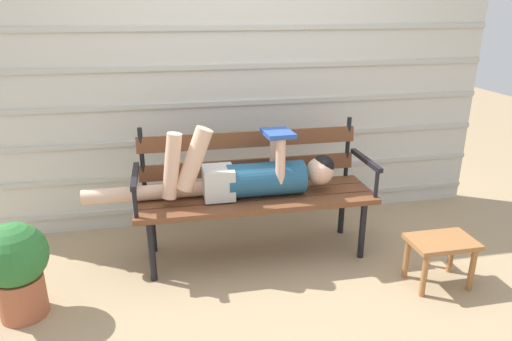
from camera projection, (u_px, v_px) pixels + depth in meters
name	position (u px, v px, depth m)	size (l,w,h in m)	color
ground_plane	(258.00, 260.00, 3.18)	(12.00, 12.00, 0.00)	tan
house_siding	(239.00, 84.00, 3.48)	(4.03, 0.08, 2.20)	beige
park_bench	(254.00, 185.00, 3.15)	(1.61, 0.50, 0.90)	brown
reclining_person	(245.00, 176.00, 3.03)	(1.68, 0.26, 0.52)	#23567A
footstool	(441.00, 249.00, 2.83)	(0.40, 0.26, 0.31)	#9E6638
potted_plant	(16.00, 266.00, 2.51)	(0.36, 0.36, 0.57)	#AD5B3D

